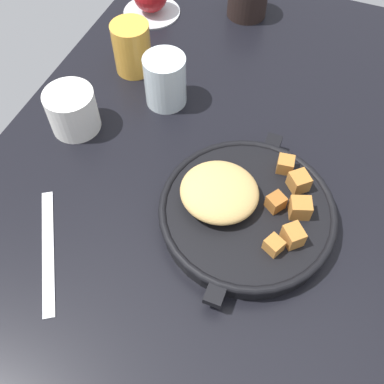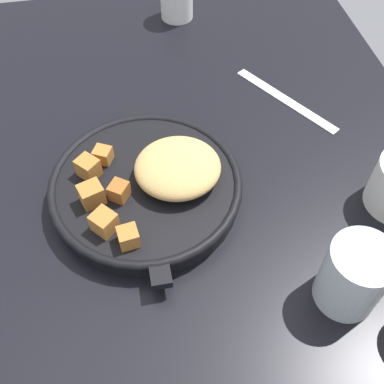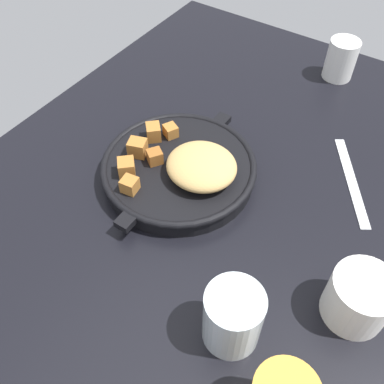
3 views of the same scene
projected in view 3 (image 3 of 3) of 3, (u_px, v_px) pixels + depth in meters
ground_plane at (192, 212)px, 68.68cm from camera, size 114.13×76.03×2.40cm
cast_iron_skillet at (181, 168)px, 69.96cm from camera, size 29.72×25.36×6.93cm
butter_knife at (352, 180)px, 71.24cm from camera, size 17.51×12.03×0.36cm
water_glass_tall at (233, 317)px, 51.24cm from camera, size 7.20×7.20×9.09cm
ceramic_mug_white at (359, 298)px, 53.80cm from camera, size 8.20×8.20×7.30cm
white_creamer_pitcher at (341, 59)px, 87.36cm from camera, size 6.00×6.00×8.06cm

